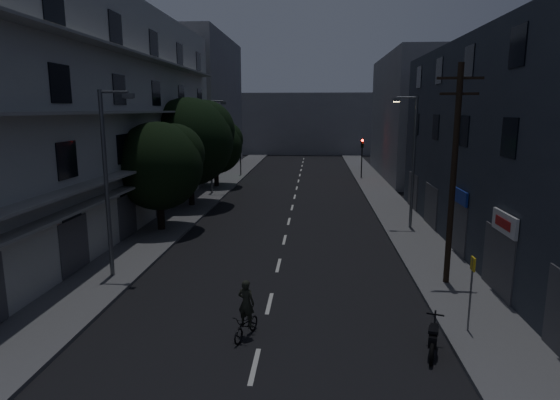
# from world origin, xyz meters

# --- Properties ---
(ground) EXTENTS (160.00, 160.00, 0.00)m
(ground) POSITION_xyz_m (0.00, 25.00, 0.00)
(ground) COLOR black
(ground) RESTS_ON ground
(sidewalk_left) EXTENTS (3.00, 90.00, 0.15)m
(sidewalk_left) POSITION_xyz_m (-7.50, 25.00, 0.07)
(sidewalk_left) COLOR #565659
(sidewalk_left) RESTS_ON ground
(sidewalk_right) EXTENTS (3.00, 90.00, 0.15)m
(sidewalk_right) POSITION_xyz_m (7.50, 25.00, 0.07)
(sidewalk_right) COLOR #565659
(sidewalk_right) RESTS_ON ground
(lane_markings) EXTENTS (0.15, 60.50, 0.01)m
(lane_markings) POSITION_xyz_m (0.00, 31.25, 0.01)
(lane_markings) COLOR beige
(lane_markings) RESTS_ON ground
(building_left) EXTENTS (7.00, 36.00, 14.00)m
(building_left) POSITION_xyz_m (-11.98, 18.00, 6.99)
(building_left) COLOR #B0B1AC
(building_left) RESTS_ON ground
(building_right) EXTENTS (6.19, 28.00, 11.00)m
(building_right) POSITION_xyz_m (11.99, 14.00, 5.50)
(building_right) COLOR #2A3039
(building_right) RESTS_ON ground
(building_far_left) EXTENTS (6.00, 20.00, 16.00)m
(building_far_left) POSITION_xyz_m (-12.00, 48.00, 8.00)
(building_far_left) COLOR slate
(building_far_left) RESTS_ON ground
(building_far_right) EXTENTS (6.00, 20.00, 13.00)m
(building_far_right) POSITION_xyz_m (12.00, 42.00, 6.50)
(building_far_right) COLOR slate
(building_far_right) RESTS_ON ground
(building_far_end) EXTENTS (24.00, 8.00, 10.00)m
(building_far_end) POSITION_xyz_m (0.00, 70.00, 5.00)
(building_far_end) COLOR slate
(building_far_end) RESTS_ON ground
(tree_near) EXTENTS (5.28, 5.28, 6.51)m
(tree_near) POSITION_xyz_m (-7.59, 16.89, 4.22)
(tree_near) COLOR black
(tree_near) RESTS_ON sidewalk_left
(tree_mid) EXTENTS (6.59, 6.59, 8.10)m
(tree_mid) POSITION_xyz_m (-7.66, 24.36, 5.21)
(tree_mid) COLOR black
(tree_mid) RESTS_ON sidewalk_left
(tree_far) EXTENTS (5.05, 5.05, 6.24)m
(tree_far) POSITION_xyz_m (-7.65, 33.49, 4.06)
(tree_far) COLOR black
(tree_far) RESTS_ON sidewalk_left
(traffic_signal_far_right) EXTENTS (0.28, 0.37, 4.10)m
(traffic_signal_far_right) POSITION_xyz_m (6.69, 40.04, 3.10)
(traffic_signal_far_right) COLOR black
(traffic_signal_far_right) RESTS_ON sidewalk_right
(traffic_signal_far_left) EXTENTS (0.28, 0.37, 4.10)m
(traffic_signal_far_left) POSITION_xyz_m (-6.59, 41.19, 3.10)
(traffic_signal_far_left) COLOR black
(traffic_signal_far_left) RESTS_ON sidewalk_left
(street_lamp_left_near) EXTENTS (1.51, 0.25, 8.00)m
(street_lamp_left_near) POSITION_xyz_m (-7.07, 8.73, 4.60)
(street_lamp_left_near) COLOR #575A5F
(street_lamp_left_near) RESTS_ON sidewalk_left
(street_lamp_right) EXTENTS (1.51, 0.25, 8.00)m
(street_lamp_right) POSITION_xyz_m (7.53, 18.43, 4.60)
(street_lamp_right) COLOR #5C5F63
(street_lamp_right) RESTS_ON sidewalk_right
(street_lamp_left_far) EXTENTS (1.51, 0.25, 8.00)m
(street_lamp_left_far) POSITION_xyz_m (-7.20, 29.61, 4.60)
(street_lamp_left_far) COLOR #595A60
(street_lamp_left_far) RESTS_ON sidewalk_left
(utility_pole) EXTENTS (1.80, 0.24, 9.00)m
(utility_pole) POSITION_xyz_m (7.30, 8.98, 4.87)
(utility_pole) COLOR black
(utility_pole) RESTS_ON sidewalk_right
(bus_stop_sign) EXTENTS (0.06, 0.35, 2.52)m
(bus_stop_sign) POSITION_xyz_m (6.80, 4.48, 1.89)
(bus_stop_sign) COLOR #595B60
(bus_stop_sign) RESTS_ON sidewalk_right
(motorcycle) EXTENTS (0.76, 1.80, 1.19)m
(motorcycle) POSITION_xyz_m (5.33, 3.10, 0.47)
(motorcycle) COLOR black
(motorcycle) RESTS_ON ground
(cyclist) EXTENTS (1.04, 1.65, 1.98)m
(cyclist) POSITION_xyz_m (-0.48, 3.74, 0.67)
(cyclist) COLOR black
(cyclist) RESTS_ON ground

